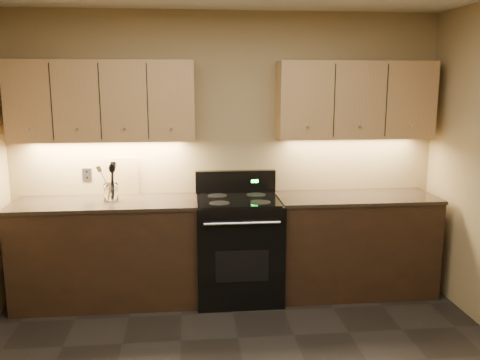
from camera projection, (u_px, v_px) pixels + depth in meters
name	position (u px, v px, depth m)	size (l,w,h in m)	color
wall_back	(227.00, 153.00, 4.80)	(4.00, 0.04, 2.60)	#99835A
counter_left	(108.00, 252.00, 4.56)	(1.62, 0.62, 0.93)	black
counter_right	(354.00, 244.00, 4.78)	(1.46, 0.62, 0.93)	black
stove	(238.00, 247.00, 4.65)	(0.76, 0.68, 1.14)	black
upper_cab_left	(103.00, 101.00, 4.45)	(1.60, 0.30, 0.70)	tan
upper_cab_right	(355.00, 100.00, 4.67)	(1.44, 0.30, 0.70)	tan
outlet_plate	(87.00, 175.00, 4.70)	(0.09, 0.01, 0.12)	#B2B5BA
utensil_crock	(111.00, 193.00, 4.50)	(0.13, 0.13, 0.15)	white
cutting_board	(123.00, 176.00, 4.72)	(0.28, 0.02, 0.35)	#DEB477
wooden_spoon	(108.00, 180.00, 4.46)	(0.06, 0.06, 0.34)	#DEB477
black_spoon	(111.00, 180.00, 4.50)	(0.06, 0.06, 0.32)	black
black_turner	(112.00, 180.00, 4.45)	(0.08, 0.08, 0.34)	black
steel_spatula	(113.00, 180.00, 4.48)	(0.08, 0.08, 0.33)	silver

